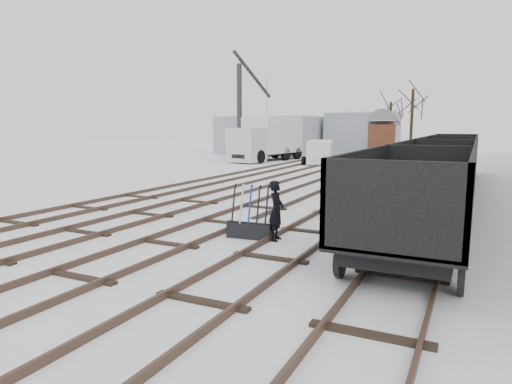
# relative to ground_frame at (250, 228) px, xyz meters

# --- Properties ---
(ground) EXTENTS (120.00, 120.00, 0.00)m
(ground) POSITION_rel_ground_frame_xyz_m (-1.66, -1.61, -0.28)
(ground) COLOR white
(ground) RESTS_ON ground
(tracks) EXTENTS (13.90, 52.00, 0.16)m
(tracks) POSITION_rel_ground_frame_xyz_m (-1.66, 12.06, -0.21)
(tracks) COLOR black
(tracks) RESTS_ON ground
(shed_left) EXTENTS (10.00, 8.00, 4.10)m
(shed_left) POSITION_rel_ground_frame_xyz_m (-14.66, 34.39, 1.76)
(shed_left) COLOR #969EA9
(shed_left) RESTS_ON ground
(shed_right) EXTENTS (7.00, 6.00, 4.50)m
(shed_right) POSITION_rel_ground_frame_xyz_m (-5.66, 38.39, 1.96)
(shed_right) COLOR #969EA9
(shed_right) RESTS_ON ground
(ground_frame) EXTENTS (1.33, 0.52, 1.49)m
(ground_frame) POSITION_rel_ground_frame_xyz_m (0.00, 0.00, 0.00)
(ground_frame) COLOR black
(ground_frame) RESTS_ON ground
(worker) EXTENTS (0.47, 0.65, 1.66)m
(worker) POSITION_rel_ground_frame_xyz_m (0.75, 0.10, 0.55)
(worker) COLOR black
(worker) RESTS_ON ground
(freight_wagon_a) EXTENTS (2.52, 6.29, 2.57)m
(freight_wagon_a) POSITION_rel_ground_frame_xyz_m (4.34, -0.16, 0.70)
(freight_wagon_a) COLOR black
(freight_wagon_a) RESTS_ON ground
(freight_wagon_b) EXTENTS (2.52, 6.29, 2.57)m
(freight_wagon_b) POSITION_rel_ground_frame_xyz_m (4.34, 6.24, 0.70)
(freight_wagon_b) COLOR black
(freight_wagon_b) RESTS_ON ground
(freight_wagon_c) EXTENTS (2.52, 6.29, 2.57)m
(freight_wagon_c) POSITION_rel_ground_frame_xyz_m (4.34, 12.64, 0.70)
(freight_wagon_c) COLOR black
(freight_wagon_c) RESTS_ON ground
(freight_wagon_d) EXTENTS (2.52, 6.29, 2.57)m
(freight_wagon_d) POSITION_rel_ground_frame_xyz_m (4.34, 19.04, 0.70)
(freight_wagon_d) COLOR black
(freight_wagon_d) RESTS_ON ground
(box_van_wagon) EXTENTS (3.26, 5.00, 3.53)m
(box_van_wagon) POSITION_rel_ground_frame_xyz_m (-2.12, 30.00, 1.77)
(box_van_wagon) COLOR black
(box_van_wagon) RESTS_ON ground
(lorry) EXTENTS (3.73, 8.77, 3.85)m
(lorry) POSITION_rel_ground_frame_xyz_m (-11.20, 25.63, 1.70)
(lorry) COLOR black
(lorry) RESTS_ON ground
(panel_van) EXTENTS (2.88, 4.64, 1.90)m
(panel_van) POSITION_rel_ground_frame_xyz_m (-5.89, 24.41, 0.71)
(panel_van) COLOR silver
(panel_van) RESTS_ON ground
(crane) EXTENTS (2.33, 5.86, 9.83)m
(crane) POSITION_rel_ground_frame_xyz_m (-14.47, 26.85, 2.30)
(crane) COLOR #2A2A2F
(crane) RESTS_ON ground
(tree_far_left) EXTENTS (0.30, 0.30, 5.54)m
(tree_far_left) POSITION_rel_ground_frame_xyz_m (-2.91, 38.82, 2.49)
(tree_far_left) COLOR black
(tree_far_left) RESTS_ON ground
(tree_far_right) EXTENTS (0.30, 0.30, 6.69)m
(tree_far_right) POSITION_rel_ground_frame_xyz_m (-0.53, 37.11, 3.06)
(tree_far_right) COLOR black
(tree_far_right) RESTS_ON ground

